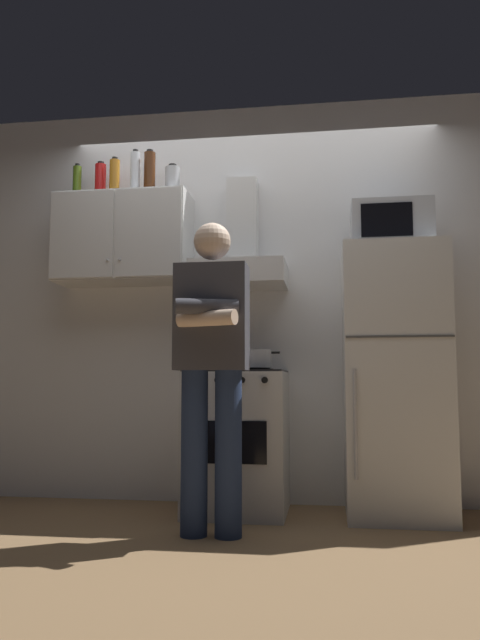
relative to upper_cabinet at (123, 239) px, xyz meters
The scene contains 15 objects.
ground_plane 1.98m from the upper_cabinet, 23.77° to the right, with size 7.00×7.00×0.00m, color olive.
back_wall_tiled 0.97m from the upper_cabinet, 14.86° to the left, with size 4.80×0.10×2.70m, color white.
upper_cabinet is the anchor object (origin of this frame).
stove_oven 1.55m from the upper_cabinet, ahead, with size 0.60×0.62×0.87m.
range_hood 0.81m from the upper_cabinet, ahead, with size 0.60×0.44×0.75m.
refrigerator 2.00m from the upper_cabinet, ahead, with size 0.60×0.62×1.60m.
microwave 1.75m from the upper_cabinet, ahead, with size 0.48×0.37×0.28m.
person_standing 1.35m from the upper_cabinet, 44.26° to the right, with size 0.38×0.33×1.64m.
cooking_pot 1.27m from the upper_cabinet, 14.73° to the right, with size 0.28×0.18×0.11m.
bottle_vodka_clear 0.46m from the upper_cabinet, 21.44° to the right, with size 0.07×0.07×0.31m.
bottle_canister_steel 0.52m from the upper_cabinet, ahead, with size 0.10×0.10×0.20m.
bottle_olive_oil 0.55m from the upper_cabinet, behind, with size 0.06×0.06×0.25m.
bottle_liquor_amber 0.43m from the upper_cabinet, 153.60° to the right, with size 0.07×0.07×0.26m.
bottle_soda_red 0.46m from the upper_cabinet, 168.62° to the left, with size 0.08×0.08×0.26m.
bottle_rum_dark 0.48m from the upper_cabinet, ahead, with size 0.08×0.08×0.30m.
Camera 1 is at (0.51, -3.53, 0.78)m, focal length 34.45 mm.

